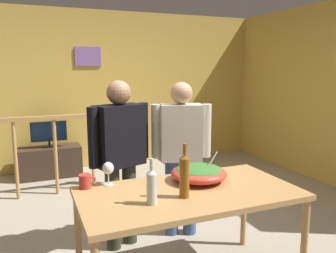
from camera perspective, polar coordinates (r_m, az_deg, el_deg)
The scene contains 15 objects.
ground_plane at distance 3.53m, azimuth -2.95°, elevation -17.85°, with size 7.50×7.50×0.00m, color #9E9384.
back_wall at distance 5.76m, azimuth -12.07°, elevation 5.96°, with size 5.77×0.10×2.54m, color gold.
side_wall_right at distance 5.44m, azimuth 23.85°, elevation 5.12°, with size 0.10×4.06×2.54m, color gold.
framed_picture at distance 5.68m, azimuth -13.18°, elevation 11.32°, with size 0.41×0.03×0.30m, color #8760B0.
stair_railing at distance 4.62m, azimuth -18.62°, elevation -2.87°, with size 2.93×0.10×1.09m.
tv_console at distance 5.50m, azimuth -19.00°, elevation -5.56°, with size 0.90×0.40×0.46m, color #38281E.
flat_screen_tv at distance 5.37m, azimuth -19.25°, elevation -0.89°, with size 0.51×0.12×0.39m.
serving_table at distance 2.53m, azimuth 3.50°, elevation -12.04°, with size 1.57×0.83×0.76m.
salad_bowl at distance 2.70m, azimuth 5.16°, elevation -7.64°, with size 0.44×0.44×0.22m.
wine_glass at distance 2.62m, azimuth -9.94°, elevation -6.99°, with size 0.08×0.08×0.18m.
wine_bottle_clear at distance 2.24m, azimuth -2.73°, elevation -9.83°, with size 0.07×0.07×0.30m.
wine_bottle_amber at distance 2.34m, azimuth 2.76°, elevation -8.08°, with size 0.07×0.07×0.38m.
mug_red at distance 2.61m, azimuth -13.63°, elevation -8.86°, with size 0.12×0.09×0.10m.
person_standing_left at distance 3.09m, azimuth -7.99°, elevation -4.04°, with size 0.59×0.35×1.53m.
person_standing_right at distance 3.29m, azimuth 2.20°, elevation -3.53°, with size 0.55×0.33×1.50m.
Camera 1 is at (-1.02, -2.95, 1.64)m, focal length 36.58 mm.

